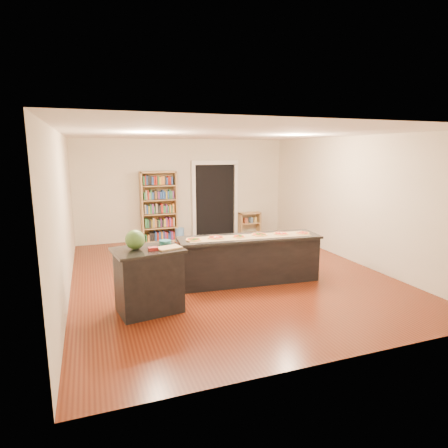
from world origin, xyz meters
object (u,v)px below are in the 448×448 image
object	(u,v)px
low_shelf	(249,223)
waste_bin	(180,234)
side_counter	(149,280)
kitchen_island	(249,259)
bookshelf	(159,207)
watermelon	(135,240)

from	to	relation	value
low_shelf	waste_bin	xyz separation A→B (m)	(-2.20, -0.17, -0.15)
side_counter	low_shelf	xyz separation A→B (m)	(3.72, 4.60, -0.18)
kitchen_island	bookshelf	distance (m)	4.02
side_counter	watermelon	xyz separation A→B (m)	(-0.18, 0.03, 0.65)
low_shelf	watermelon	size ratio (longest dim) A/B	2.20
waste_bin	watermelon	size ratio (longest dim) A/B	1.22
waste_bin	low_shelf	bearing A→B (deg)	4.32
watermelon	low_shelf	bearing A→B (deg)	49.53
low_shelf	kitchen_island	bearing A→B (deg)	-113.81
side_counter	waste_bin	size ratio (longest dim) A/B	2.79
bookshelf	low_shelf	xyz separation A→B (m)	(2.73, 0.03, -0.64)
kitchen_island	watermelon	xyz separation A→B (m)	(-2.19, -0.69, 0.71)
bookshelf	watermelon	distance (m)	4.69
side_counter	low_shelf	bearing A→B (deg)	42.29
side_counter	low_shelf	size ratio (longest dim) A/B	1.54
side_counter	watermelon	distance (m)	0.67
side_counter	bookshelf	distance (m)	4.70
kitchen_island	side_counter	size ratio (longest dim) A/B	2.65
low_shelf	watermelon	world-z (taller)	watermelon
side_counter	bookshelf	size ratio (longest dim) A/B	0.52
kitchen_island	side_counter	world-z (taller)	side_counter
bookshelf	watermelon	xyz separation A→B (m)	(-1.17, -4.54, 0.19)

